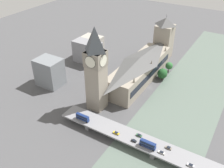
{
  "coord_description": "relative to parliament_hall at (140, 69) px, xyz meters",
  "views": [
    {
      "loc": [
        -72.04,
        188.66,
        131.75
      ],
      "look_at": [
        20.04,
        37.17,
        18.17
      ],
      "focal_mm": 40.0,
      "sensor_mm": 36.0,
      "label": 1
    }
  ],
  "objects": [
    {
      "name": "car_northbound_tail",
      "position": [
        -56.66,
        83.83,
        -5.8
      ],
      "size": [
        4.75,
        1.79,
        1.32
      ],
      "color": "silver",
      "rests_on": "road_bridge"
    },
    {
      "name": "victoria_tower",
      "position": [
        0.06,
        -60.76,
        10.85
      ],
      "size": [
        18.48,
        18.48,
        50.86
      ],
      "color": "gray",
      "rests_on": "ground_plane"
    },
    {
      "name": "car_southbound_lead",
      "position": [
        -75.85,
        84.2,
        -5.77
      ],
      "size": [
        4.6,
        1.9,
        1.4
      ],
      "color": "silver",
      "rests_on": "road_bridge"
    },
    {
      "name": "river_water",
      "position": [
        -51.59,
        8.0,
        -12.43
      ],
      "size": [
        60.2,
        360.0,
        0.3
      ],
      "primitive_type": "cube",
      "color": "slate",
      "rests_on": "ground_plane"
    },
    {
      "name": "tree_embankment_far",
      "position": [
        -18.87,
        -32.16,
        -6.15
      ],
      "size": [
        7.72,
        7.72,
        10.31
      ],
      "color": "brown",
      "rests_on": "ground_plane"
    },
    {
      "name": "car_northbound_mid",
      "position": [
        -22.3,
        83.68,
        -5.77
      ],
      "size": [
        4.72,
        1.91,
        1.38
      ],
      "color": "gold",
      "rests_on": "road_bridge"
    },
    {
      "name": "parliament_hall",
      "position": [
        0.0,
        0.0,
        0.0
      ],
      "size": [
        25.45,
        95.04,
        25.32
      ],
      "color": "gray",
      "rests_on": "ground_plane"
    },
    {
      "name": "ground_plane",
      "position": [
        -15.49,
        8.0,
        -12.58
      ],
      "size": [
        600.0,
        600.0,
        0.0
      ],
      "primitive_type": "plane",
      "color": "#4C4C4F"
    },
    {
      "name": "double_decker_bus_mid",
      "position": [
        7.02,
        84.12,
        -3.77
      ],
      "size": [
        11.13,
        2.47,
        4.89
      ],
      "color": "navy",
      "rests_on": "road_bridge"
    },
    {
      "name": "city_block_center",
      "position": [
        70.31,
        51.6,
        0.75
      ],
      "size": [
        23.87,
        19.04,
        26.66
      ],
      "color": "slate",
      "rests_on": "ground_plane"
    },
    {
      "name": "car_southbound_extra",
      "position": [
        -59.13,
        77.67,
        -5.74
      ],
      "size": [
        4.33,
        1.93,
        1.49
      ],
      "color": "slate",
      "rests_on": "road_bridge"
    },
    {
      "name": "double_decker_bus_lead",
      "position": [
        -46.7,
        83.74,
        -3.72
      ],
      "size": [
        11.24,
        2.64,
        4.98
      ],
      "color": "navy",
      "rests_on": "road_bridge"
    },
    {
      "name": "car_northbound_lead",
      "position": [
        -37.28,
        77.37,
        -5.75
      ],
      "size": [
        4.25,
        1.92,
        1.42
      ],
      "color": "#2D5638",
      "rests_on": "road_bridge"
    },
    {
      "name": "city_block_east",
      "position": [
        66.59,
        -4.74,
        -0.28
      ],
      "size": [
        31.8,
        15.3,
        24.61
      ],
      "color": "gray",
      "rests_on": "ground_plane"
    },
    {
      "name": "tree_embankment_mid",
      "position": [
        -19.01,
        -12.36,
        -5.79
      ],
      "size": [
        9.92,
        9.92,
        11.76
      ],
      "color": "brown",
      "rests_on": "ground_plane"
    },
    {
      "name": "tree_embankment_near",
      "position": [
        -18.48,
        -15.77,
        -6.78
      ],
      "size": [
        8.96,
        8.96,
        10.29
      ],
      "color": "brown",
      "rests_on": "ground_plane"
    },
    {
      "name": "city_block_west",
      "position": [
        72.26,
        -18.91,
        -0.84
      ],
      "size": [
        22.68,
        23.07,
        23.49
      ],
      "color": "#A39E93",
      "rests_on": "ground_plane"
    },
    {
      "name": "car_southbound_tail",
      "position": [
        -36.5,
        83.83,
        -5.78
      ],
      "size": [
        3.87,
        1.75,
        1.39
      ],
      "color": "black",
      "rests_on": "road_bridge"
    },
    {
      "name": "clock_tower",
      "position": [
        11.28,
        58.16,
        25.19
      ],
      "size": [
        14.52,
        14.52,
        71.41
      ],
      "color": "gray",
      "rests_on": "ground_plane"
    },
    {
      "name": "road_bridge",
      "position": [
        -51.59,
        80.44,
        -7.59
      ],
      "size": [
        152.39,
        15.29,
        6.11
      ],
      "color": "slate",
      "rests_on": "ground_plane"
    }
  ]
}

